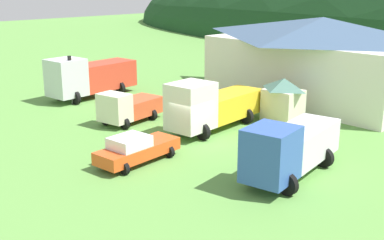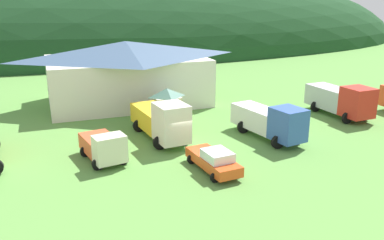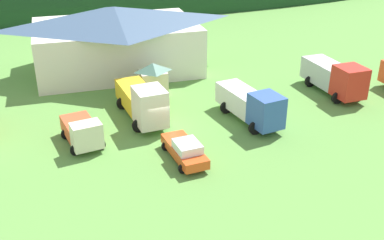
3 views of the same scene
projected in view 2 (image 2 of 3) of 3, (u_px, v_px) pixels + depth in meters
ground_plane at (183, 148)px, 33.07m from camera, size 200.00×200.00×0.00m
forested_hill_backdrop at (87, 49)px, 93.27m from camera, size 166.20×60.00×37.63m
depot_building at (127, 71)px, 45.91m from camera, size 18.33×11.88×6.94m
play_shed_cream at (167, 104)px, 39.91m from camera, size 2.70×2.26×3.17m
light_truck_cream at (104, 146)px, 30.08m from camera, size 3.18×5.13×2.37m
heavy_rig_striped at (162, 120)px, 34.37m from camera, size 3.67×8.43×3.59m
box_truck_blue at (270, 121)px, 34.57m from camera, size 3.78×7.82×3.19m
crane_truck_red at (341, 99)px, 41.04m from camera, size 3.52×7.71×3.40m
service_pickup_orange at (214, 160)px, 28.42m from camera, size 2.63×5.28×1.66m
traffic_cone_near_pickup at (81, 143)px, 34.03m from camera, size 0.36×0.36×0.49m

